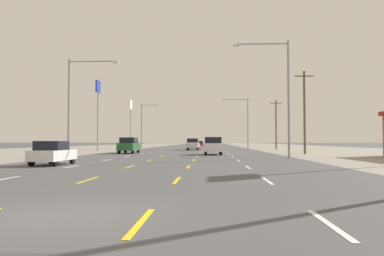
{
  "coord_description": "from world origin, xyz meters",
  "views": [
    {
      "loc": [
        3.07,
        -7.56,
        1.54
      ],
      "look_at": [
        0.52,
        43.97,
        3.34
      ],
      "focal_mm": 34.98,
      "sensor_mm": 36.0,
      "label": 1
    }
  ],
  "objects_px": {
    "suv_center_turn_midfar": "(193,144)",
    "sedan_center_turn_farther": "(195,145)",
    "pole_sign_left_row_1": "(98,98)",
    "suv_inner_right_near": "(213,146)",
    "streetlight_left_row_1": "(143,123)",
    "streetlight_right_row_1": "(245,119)",
    "pole_sign_left_row_2": "(131,111)",
    "hatchback_far_left_nearest": "(53,153)",
    "suv_far_left_mid": "(129,145)",
    "streetlight_left_row_0": "(75,99)",
    "streetlight_right_row_0": "(283,89)",
    "hatchback_center_turn_farthest": "(200,143)",
    "sedan_inner_right_far": "(213,145)"
  },
  "relations": [
    {
      "from": "suv_inner_right_near",
      "to": "suv_center_turn_midfar",
      "type": "height_order",
      "value": "same"
    },
    {
      "from": "suv_center_turn_midfar",
      "to": "sedan_center_turn_farther",
      "type": "xyz_separation_m",
      "value": [
        -0.21,
        14.95,
        -0.27
      ]
    },
    {
      "from": "suv_far_left_mid",
      "to": "sedan_inner_right_far",
      "type": "relative_size",
      "value": 1.09
    },
    {
      "from": "sedan_center_turn_farther",
      "to": "pole_sign_left_row_1",
      "type": "height_order",
      "value": "pole_sign_left_row_1"
    },
    {
      "from": "suv_center_turn_midfar",
      "to": "pole_sign_left_row_1",
      "type": "xyz_separation_m",
      "value": [
        -15.38,
        -3.73,
        7.57
      ]
    },
    {
      "from": "sedan_center_turn_farther",
      "to": "pole_sign_left_row_2",
      "type": "relative_size",
      "value": 0.41
    },
    {
      "from": "hatchback_far_left_nearest",
      "to": "suv_inner_right_near",
      "type": "distance_m",
      "value": 21.52
    },
    {
      "from": "pole_sign_left_row_1",
      "to": "streetlight_right_row_0",
      "type": "bearing_deg",
      "value": -46.07
    },
    {
      "from": "suv_inner_right_near",
      "to": "hatchback_center_turn_farthest",
      "type": "distance_m",
      "value": 73.17
    },
    {
      "from": "suv_far_left_mid",
      "to": "sedan_inner_right_far",
      "type": "height_order",
      "value": "suv_far_left_mid"
    },
    {
      "from": "suv_far_left_mid",
      "to": "streetlight_left_row_1",
      "type": "xyz_separation_m",
      "value": [
        -2.65,
        24.63,
        4.0
      ]
    },
    {
      "from": "pole_sign_left_row_2",
      "to": "streetlight_right_row_1",
      "type": "bearing_deg",
      "value": -28.14
    },
    {
      "from": "streetlight_left_row_0",
      "to": "streetlight_right_row_0",
      "type": "height_order",
      "value": "streetlight_right_row_0"
    },
    {
      "from": "sedan_inner_right_far",
      "to": "streetlight_right_row_1",
      "type": "relative_size",
      "value": 0.47
    },
    {
      "from": "suv_inner_right_near",
      "to": "pole_sign_left_row_2",
      "type": "xyz_separation_m",
      "value": [
        -18.5,
        41.89,
        7.35
      ]
    },
    {
      "from": "streetlight_left_row_0",
      "to": "streetlight_right_row_0",
      "type": "distance_m",
      "value": 19.24
    },
    {
      "from": "suv_far_left_mid",
      "to": "streetlight_left_row_0",
      "type": "relative_size",
      "value": 0.53
    },
    {
      "from": "suv_far_left_mid",
      "to": "pole_sign_left_row_2",
      "type": "bearing_deg",
      "value": 101.93
    },
    {
      "from": "suv_inner_right_near",
      "to": "hatchback_far_left_nearest",
      "type": "bearing_deg",
      "value": -118.95
    },
    {
      "from": "suv_inner_right_near",
      "to": "pole_sign_left_row_1",
      "type": "relative_size",
      "value": 0.43
    },
    {
      "from": "sedan_inner_right_far",
      "to": "sedan_center_turn_farther",
      "type": "relative_size",
      "value": 1.0
    },
    {
      "from": "suv_inner_right_near",
      "to": "streetlight_left_row_1",
      "type": "distance_m",
      "value": 31.79
    },
    {
      "from": "suv_far_left_mid",
      "to": "sedan_center_turn_farther",
      "type": "relative_size",
      "value": 1.09
    },
    {
      "from": "suv_inner_right_near",
      "to": "pole_sign_left_row_2",
      "type": "height_order",
      "value": "pole_sign_left_row_2"
    },
    {
      "from": "suv_inner_right_near",
      "to": "pole_sign_left_row_1",
      "type": "distance_m",
      "value": 26.84
    },
    {
      "from": "sedan_center_turn_farther",
      "to": "pole_sign_left_row_1",
      "type": "relative_size",
      "value": 0.39
    },
    {
      "from": "pole_sign_left_row_1",
      "to": "streetlight_right_row_1",
      "type": "bearing_deg",
      "value": 23.74
    },
    {
      "from": "pole_sign_left_row_2",
      "to": "streetlight_right_row_1",
      "type": "height_order",
      "value": "pole_sign_left_row_2"
    },
    {
      "from": "pole_sign_left_row_1",
      "to": "streetlight_left_row_1",
      "type": "relative_size",
      "value": 1.32
    },
    {
      "from": "sedan_center_turn_farther",
      "to": "pole_sign_left_row_1",
      "type": "distance_m",
      "value": 25.31
    },
    {
      "from": "pole_sign_left_row_1",
      "to": "pole_sign_left_row_2",
      "type": "bearing_deg",
      "value": 89.54
    },
    {
      "from": "sedan_inner_right_far",
      "to": "streetlight_right_row_1",
      "type": "xyz_separation_m",
      "value": [
        6.07,
        0.37,
        4.95
      ]
    },
    {
      "from": "suv_far_left_mid",
      "to": "streetlight_right_row_0",
      "type": "height_order",
      "value": "streetlight_right_row_0"
    },
    {
      "from": "streetlight_left_row_1",
      "to": "streetlight_left_row_0",
      "type": "bearing_deg",
      "value": -89.71
    },
    {
      "from": "suv_inner_right_near",
      "to": "sedan_center_turn_farther",
      "type": "bearing_deg",
      "value": 95.53
    },
    {
      "from": "streetlight_right_row_1",
      "to": "sedan_center_turn_farther",
      "type": "bearing_deg",
      "value": 141.63
    },
    {
      "from": "hatchback_far_left_nearest",
      "to": "streetlight_left_row_1",
      "type": "height_order",
      "value": "streetlight_left_row_1"
    },
    {
      "from": "suv_far_left_mid",
      "to": "streetlight_right_row_1",
      "type": "xyz_separation_m",
      "value": [
        16.73,
        24.63,
        4.68
      ]
    },
    {
      "from": "suv_center_turn_midfar",
      "to": "hatchback_center_turn_farthest",
      "type": "height_order",
      "value": "suv_center_turn_midfar"
    },
    {
      "from": "pole_sign_left_row_2",
      "to": "streetlight_right_row_1",
      "type": "distance_m",
      "value": 28.17
    },
    {
      "from": "hatchback_far_left_nearest",
      "to": "streetlight_right_row_1",
      "type": "distance_m",
      "value": 50.56
    },
    {
      "from": "pole_sign_left_row_2",
      "to": "streetlight_right_row_0",
      "type": "relative_size",
      "value": 1.02
    },
    {
      "from": "sedan_center_turn_farther",
      "to": "streetlight_left_row_1",
      "type": "relative_size",
      "value": 0.52
    },
    {
      "from": "suv_inner_right_near",
      "to": "sedan_center_turn_farther",
      "type": "height_order",
      "value": "suv_inner_right_near"
    },
    {
      "from": "suv_center_turn_midfar",
      "to": "pole_sign_left_row_1",
      "type": "relative_size",
      "value": 0.43
    },
    {
      "from": "sedan_center_turn_farther",
      "to": "streetlight_right_row_0",
      "type": "relative_size",
      "value": 0.42
    },
    {
      "from": "streetlight_left_row_1",
      "to": "streetlight_right_row_1",
      "type": "bearing_deg",
      "value": -0.0
    },
    {
      "from": "suv_inner_right_near",
      "to": "streetlight_right_row_1",
      "type": "height_order",
      "value": "streetlight_right_row_1"
    },
    {
      "from": "pole_sign_left_row_1",
      "to": "suv_center_turn_midfar",
      "type": "bearing_deg",
      "value": 13.64
    },
    {
      "from": "streetlight_right_row_1",
      "to": "pole_sign_left_row_2",
      "type": "bearing_deg",
      "value": 151.86
    }
  ]
}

